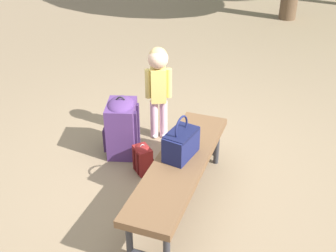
{
  "coord_description": "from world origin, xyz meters",
  "views": [
    {
      "loc": [
        -3.18,
        -0.61,
        2.45
      ],
      "look_at": [
        0.11,
        0.04,
        0.45
      ],
      "focal_mm": 45.95,
      "sensor_mm": 36.0,
      "label": 1
    }
  ],
  "objects": [
    {
      "name": "backpack_large",
      "position": [
        0.28,
        0.53,
        0.31
      ],
      "size": [
        0.4,
        0.36,
        0.62
      ],
      "color": "#4C2D66",
      "rests_on": "ground"
    },
    {
      "name": "park_bench",
      "position": [
        -0.41,
        -0.16,
        0.39
      ],
      "size": [
        1.64,
        0.64,
        0.45
      ],
      "color": "brown",
      "rests_on": "ground"
    },
    {
      "name": "ground_plane",
      "position": [
        0.0,
        0.0,
        0.0
      ],
      "size": [
        40.0,
        40.0,
        0.0
      ],
      "primitive_type": "plane",
      "color": "#7F6B51",
      "rests_on": "ground"
    },
    {
      "name": "backpack_small",
      "position": [
        -0.01,
        0.25,
        0.15
      ],
      "size": [
        0.22,
        0.22,
        0.3
      ],
      "color": "maroon",
      "rests_on": "ground"
    },
    {
      "name": "child_standing",
      "position": [
        0.64,
        0.24,
        0.66
      ],
      "size": [
        0.2,
        0.26,
        0.99
      ],
      "color": "#E5B2C6",
      "rests_on": "ground"
    },
    {
      "name": "handbag",
      "position": [
        -0.33,
        -0.16,
        0.58
      ],
      "size": [
        0.36,
        0.27,
        0.37
      ],
      "color": "#191E4C",
      "rests_on": "park_bench"
    }
  ]
}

